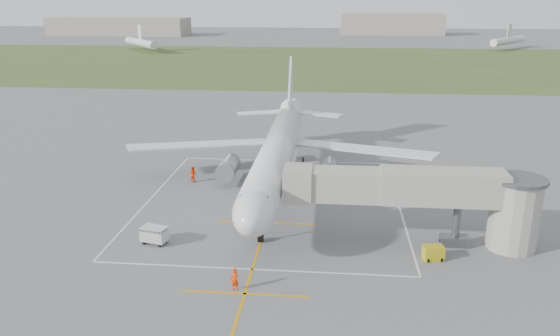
# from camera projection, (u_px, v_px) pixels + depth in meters

# --- Properties ---
(ground) EXTENTS (700.00, 700.00, 0.00)m
(ground) POSITION_uv_depth(u_px,v_px,m) (276.00, 190.00, 65.13)
(ground) COLOR #5B5B5E
(ground) RESTS_ON ground
(grass_strip) EXTENTS (700.00, 120.00, 0.02)m
(grass_strip) POSITION_uv_depth(u_px,v_px,m) (315.00, 63.00, 188.51)
(grass_strip) COLOR #3D4F22
(grass_strip) RESTS_ON ground
(apron_markings) EXTENTS (28.20, 60.00, 0.01)m
(apron_markings) POSITION_uv_depth(u_px,v_px,m) (271.00, 208.00, 59.60)
(apron_markings) COLOR #C9890B
(apron_markings) RESTS_ON ground
(airliner) EXTENTS (38.93, 46.75, 13.52)m
(airliner) POSITION_uv_depth(u_px,v_px,m) (277.00, 153.00, 64.52)
(airliner) COLOR silver
(airliner) RESTS_ON ground
(jet_bridge) EXTENTS (23.40, 5.00, 7.20)m
(jet_bridge) POSITION_uv_depth(u_px,v_px,m) (433.00, 196.00, 49.43)
(jet_bridge) COLOR #99958A
(jet_bridge) RESTS_ON ground
(gpu_unit) EXTENTS (1.89, 1.47, 1.29)m
(gpu_unit) POSITION_uv_depth(u_px,v_px,m) (433.00, 253.00, 47.67)
(gpu_unit) COLOR gold
(gpu_unit) RESTS_ON ground
(baggage_cart) EXTENTS (2.62, 1.93, 1.63)m
(baggage_cart) POSITION_uv_depth(u_px,v_px,m) (154.00, 235.00, 50.77)
(baggage_cart) COLOR beige
(baggage_cart) RESTS_ON ground
(ramp_worker_nose) EXTENTS (0.77, 0.60, 1.86)m
(ramp_worker_nose) POSITION_uv_depth(u_px,v_px,m) (235.00, 280.00, 42.61)
(ramp_worker_nose) COLOR red
(ramp_worker_nose) RESTS_ON ground
(ramp_worker_wing) EXTENTS (1.19, 1.12, 1.95)m
(ramp_worker_wing) POSITION_uv_depth(u_px,v_px,m) (193.00, 174.00, 67.68)
(ramp_worker_wing) COLOR #F13507
(ramp_worker_wing) RESTS_ON ground
(distant_hangars) EXTENTS (345.00, 49.00, 12.00)m
(distant_hangars) POSITION_uv_depth(u_px,v_px,m) (296.00, 27.00, 316.76)
(distant_hangars) COLOR gray
(distant_hangars) RESTS_ON ground
(distant_aircraft) EXTENTS (177.79, 53.25, 8.85)m
(distant_aircraft) POSITION_uv_depth(u_px,v_px,m) (328.00, 42.00, 232.06)
(distant_aircraft) COLOR silver
(distant_aircraft) RESTS_ON ground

